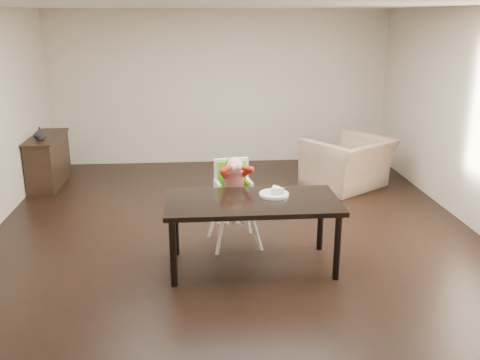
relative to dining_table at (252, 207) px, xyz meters
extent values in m
plane|color=black|center=(-0.12, 0.86, -0.67)|extent=(7.00, 7.00, 0.00)
cube|color=beige|center=(-0.12, 4.36, 0.68)|extent=(6.00, 0.02, 2.70)
cube|color=beige|center=(-0.12, -2.64, 0.68)|extent=(6.00, 0.02, 2.70)
cube|color=white|center=(-0.12, 0.86, 2.03)|extent=(6.00, 7.00, 0.02)
cube|color=black|center=(0.00, 0.00, 0.05)|extent=(1.80, 0.90, 0.05)
cylinder|color=black|center=(-0.82, -0.37, -0.32)|extent=(0.07, 0.07, 0.70)
cylinder|color=black|center=(0.82, -0.37, -0.32)|extent=(0.07, 0.07, 0.70)
cylinder|color=black|center=(-0.82, 0.37, -0.32)|extent=(0.07, 0.07, 0.70)
cylinder|color=black|center=(0.82, 0.37, -0.32)|extent=(0.07, 0.07, 0.70)
cylinder|color=white|center=(-0.32, 0.38, -0.39)|extent=(0.05, 0.05, 0.56)
cylinder|color=white|center=(0.08, 0.44, -0.39)|extent=(0.05, 0.05, 0.56)
cylinder|color=white|center=(-0.37, 0.78, -0.39)|extent=(0.05, 0.05, 0.56)
cylinder|color=white|center=(0.02, 0.84, -0.39)|extent=(0.05, 0.05, 0.56)
cube|color=white|center=(-0.15, 0.61, -0.11)|extent=(0.45, 0.42, 0.05)
cube|color=#6BD41B|center=(-0.15, 0.61, -0.07)|extent=(0.36, 0.34, 0.03)
cube|color=white|center=(-0.17, 0.76, 0.12)|extent=(0.40, 0.11, 0.42)
cube|color=#6BD41B|center=(-0.17, 0.73, 0.11)|extent=(0.34, 0.07, 0.38)
cube|color=black|center=(-0.22, 0.65, 0.11)|extent=(0.06, 0.18, 0.02)
cube|color=black|center=(-0.09, 0.67, 0.11)|extent=(0.06, 0.18, 0.02)
cylinder|color=#B22014|center=(-0.15, 0.61, 0.08)|extent=(0.26, 0.26, 0.27)
sphere|color=beige|center=(-0.14, 0.59, 0.30)|extent=(0.20, 0.20, 0.18)
ellipsoid|color=brown|center=(-0.15, 0.62, 0.32)|extent=(0.21, 0.20, 0.14)
sphere|color=beige|center=(-0.16, 0.49, 0.30)|extent=(0.09, 0.09, 0.08)
sphere|color=beige|center=(-0.10, 0.50, 0.30)|extent=(0.09, 0.09, 0.08)
cylinder|color=white|center=(0.24, 0.13, 0.09)|extent=(0.39, 0.39, 0.02)
torus|color=white|center=(0.24, 0.13, 0.10)|extent=(0.39, 0.39, 0.02)
imported|color=tan|center=(1.77, 2.65, -0.15)|extent=(1.43, 1.32, 1.05)
cube|color=black|center=(-2.90, 3.15, -0.29)|extent=(0.40, 1.20, 0.76)
cube|color=black|center=(-2.90, 3.15, 0.10)|extent=(0.44, 1.26, 0.03)
imported|color=#99999E|center=(-2.90, 2.88, 0.21)|extent=(0.24, 0.24, 0.19)
camera|label=1|loc=(-0.57, -5.20, 1.90)|focal=40.00mm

